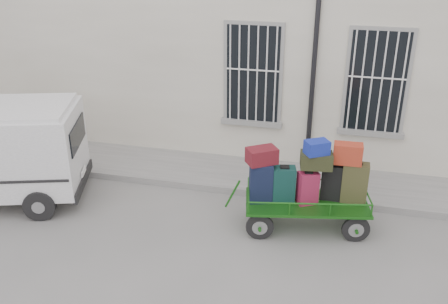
% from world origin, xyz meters
% --- Properties ---
extents(ground, '(80.00, 80.00, 0.00)m').
position_xyz_m(ground, '(0.00, 0.00, 0.00)').
color(ground, slate).
rests_on(ground, ground).
extents(building, '(24.00, 5.15, 6.00)m').
position_xyz_m(building, '(0.00, 5.50, 3.00)').
color(building, '#BDB7A2').
rests_on(building, ground).
extents(sidewalk, '(24.00, 1.70, 0.15)m').
position_xyz_m(sidewalk, '(0.00, 2.20, 0.07)').
color(sidewalk, slate).
rests_on(sidewalk, ground).
extents(luggage_cart, '(2.73, 1.45, 1.84)m').
position_xyz_m(luggage_cart, '(1.15, 0.42, 0.94)').
color(luggage_cart, black).
rests_on(luggage_cart, ground).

